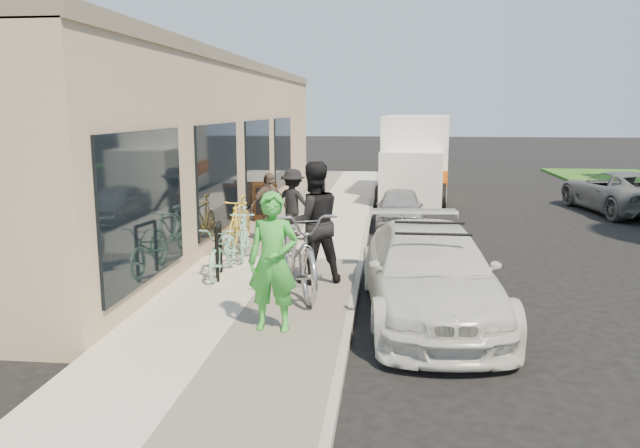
{
  "coord_description": "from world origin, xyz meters",
  "views": [
    {
      "loc": [
        0.06,
        -8.66,
        3.01
      ],
      "look_at": [
        -1.1,
        1.82,
        1.05
      ],
      "focal_mm": 35.0,
      "sensor_mm": 36.0,
      "label": 1
    }
  ],
  "objects": [
    {
      "name": "sidewalk",
      "position": [
        -2.0,
        3.0,
        0.07
      ],
      "size": [
        3.0,
        34.0,
        0.15
      ],
      "primitive_type": "cube",
      "color": "beige",
      "rests_on": "ground"
    },
    {
      "name": "cruiser_bike_a",
      "position": [
        -2.72,
        2.97,
        0.63
      ],
      "size": [
        0.72,
        1.65,
        0.96
      ],
      "primitive_type": "imported",
      "rotation": [
        0.0,
        0.0,
        0.17
      ],
      "color": "#8ED4BB",
      "rests_on": "sidewalk"
    },
    {
      "name": "sedan_silver",
      "position": [
        0.35,
        7.28,
        0.49
      ],
      "size": [
        1.23,
        2.92,
        0.98
      ],
      "primitive_type": "imported",
      "rotation": [
        0.0,
        0.0,
        -0.02
      ],
      "color": "#9E9FA4",
      "rests_on": "ground"
    },
    {
      "name": "sandwich_board",
      "position": [
        -3.1,
        6.95,
        0.65
      ],
      "size": [
        0.74,
        0.75,
        0.98
      ],
      "rotation": [
        0.0,
        0.0,
        0.29
      ],
      "color": "black",
      "rests_on": "sidewalk"
    },
    {
      "name": "curb",
      "position": [
        -0.45,
        3.0,
        0.07
      ],
      "size": [
        0.12,
        34.0,
        0.13
      ],
      "primitive_type": "cube",
      "color": "gray",
      "rests_on": "ground"
    },
    {
      "name": "cruiser_bike_b",
      "position": [
        -2.78,
        1.68,
        0.59
      ],
      "size": [
        0.59,
        1.67,
        0.87
      ],
      "primitive_type": "imported",
      "rotation": [
        0.0,
        0.0,
        0.01
      ],
      "color": "#8ED4BB",
      "rests_on": "sidewalk"
    },
    {
      "name": "bike_rack",
      "position": [
        -2.81,
        1.48,
        0.71
      ],
      "size": [
        0.17,
        0.66,
        0.93
      ],
      "rotation": [
        0.0,
        0.0,
        0.18
      ],
      "color": "black",
      "rests_on": "sidewalk"
    },
    {
      "name": "moving_truck",
      "position": [
        0.95,
        12.54,
        1.23
      ],
      "size": [
        2.58,
        5.78,
        2.76
      ],
      "rotation": [
        0.0,
        0.0,
        -0.09
      ],
      "color": "white",
      "rests_on": "ground"
    },
    {
      "name": "ground",
      "position": [
        0.0,
        0.0,
        0.0
      ],
      "size": [
        120.0,
        120.0,
        0.0
      ],
      "primitive_type": "plane",
      "color": "black",
      "rests_on": "ground"
    },
    {
      "name": "cruiser_bike_c",
      "position": [
        -3.05,
        4.03,
        0.67
      ],
      "size": [
        0.5,
        1.73,
        1.04
      ],
      "primitive_type": "imported",
      "rotation": [
        0.0,
        0.0,
        -0.01
      ],
      "color": "yellow",
      "rests_on": "sidewalk"
    },
    {
      "name": "storefront",
      "position": [
        -5.24,
        7.99,
        2.12
      ],
      "size": [
        3.6,
        20.0,
        4.22
      ],
      "color": "tan",
      "rests_on": "ground"
    },
    {
      "name": "far_car_gray",
      "position": [
        6.76,
        10.24,
        0.61
      ],
      "size": [
        2.64,
        4.65,
        1.22
      ],
      "primitive_type": "imported",
      "rotation": [
        0.0,
        0.0,
        3.29
      ],
      "color": "slate",
      "rests_on": "ground"
    },
    {
      "name": "man_standing",
      "position": [
        -1.16,
        1.35,
        1.16
      ],
      "size": [
        1.21,
        1.1,
        2.02
      ],
      "primitive_type": "imported",
      "rotation": [
        0.0,
        0.0,
        3.56
      ],
      "color": "black",
      "rests_on": "sidewalk"
    },
    {
      "name": "sedan_white",
      "position": [
        0.68,
        0.21,
        0.65
      ],
      "size": [
        2.19,
        4.63,
        1.34
      ],
      "rotation": [
        0.0,
        0.0,
        0.08
      ],
      "color": "silver",
      "rests_on": "ground"
    },
    {
      "name": "bystander_b",
      "position": [
        -2.52,
        4.48,
        0.9
      ],
      "size": [
        0.91,
        0.85,
        1.5
      ],
      "primitive_type": "imported",
      "rotation": [
        0.0,
        0.0,
        0.71
      ],
      "color": "brown",
      "rests_on": "sidewalk"
    },
    {
      "name": "bystander_a",
      "position": [
        -2.08,
        5.07,
        0.91
      ],
      "size": [
        1.11,
        0.83,
        1.53
      ],
      "primitive_type": "imported",
      "rotation": [
        0.0,
        0.0,
        2.84
      ],
      "color": "black",
      "rests_on": "sidewalk"
    },
    {
      "name": "tandem_bike",
      "position": [
        -1.33,
        0.88,
        0.81
      ],
      "size": [
        1.68,
        2.68,
        1.33
      ],
      "primitive_type": "imported",
      "rotation": [
        0.0,
        0.0,
        0.34
      ],
      "color": "#B0B0B2",
      "rests_on": "sidewalk"
    },
    {
      "name": "woman_rider",
      "position": [
        -1.4,
        -0.96,
        1.06
      ],
      "size": [
        0.68,
        0.47,
        1.82
      ],
      "primitive_type": "imported",
      "rotation": [
        0.0,
        0.0,
        -0.05
      ],
      "color": "green",
      "rests_on": "sidewalk"
    }
  ]
}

